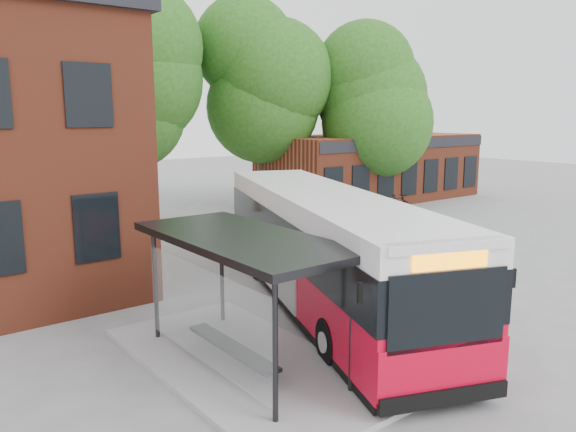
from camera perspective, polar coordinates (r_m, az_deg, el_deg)
ground at (r=15.91m, az=7.30°, el=-9.34°), size 100.00×100.00×0.00m
shop_row at (r=35.65m, az=8.51°, el=4.92°), size 14.00×6.20×4.00m
bus_shelter at (r=11.99m, az=-4.58°, el=-8.63°), size 3.60×7.00×2.90m
bike_rail at (r=29.07m, az=6.29°, el=0.13°), size 5.20×0.10×0.38m
tree_1 at (r=29.88m, az=-15.04°, el=9.78°), size 7.92×7.92×10.40m
tree_2 at (r=32.42m, az=-2.70°, el=10.68°), size 7.92×7.92×11.00m
tree_3 at (r=32.67m, az=8.74°, el=9.06°), size 7.04×7.04×9.28m
city_bus at (r=15.66m, az=3.64°, el=-3.46°), size 7.12×12.74×3.21m
bicycle_0 at (r=27.21m, az=4.73°, el=-0.02°), size 1.68×0.65×0.87m
bicycle_1 at (r=27.95m, az=2.20°, el=0.49°), size 1.84×0.74×1.07m
bicycle_2 at (r=28.93m, az=5.76°, el=0.53°), size 1.64×0.89×0.82m
bicycle_3 at (r=29.00m, az=4.50°, el=0.65°), size 1.50×0.49×0.89m
bicycle_4 at (r=29.08m, az=8.06°, el=0.63°), size 1.80×0.80×0.92m
bicycle_5 at (r=30.55m, az=7.67°, el=1.13°), size 1.57×0.51×0.93m
bicycle_6 at (r=30.56m, az=7.59°, el=1.09°), size 1.78×1.22×0.88m
bicycle_7 at (r=30.63m, az=11.09°, el=1.18°), size 1.80×0.56×1.07m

